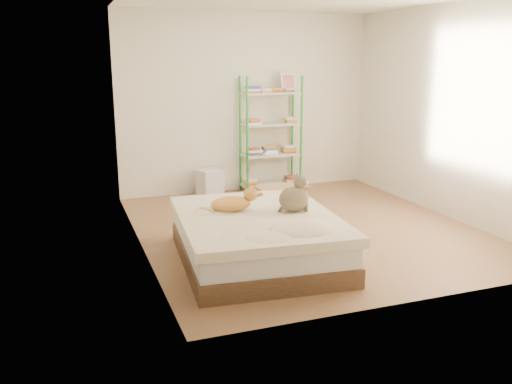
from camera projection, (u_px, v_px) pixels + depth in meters
name	position (u px, v px, depth m)	size (l,w,h in m)	color
room	(308.00, 117.00, 6.05)	(3.81, 4.21, 2.61)	#946B45
bed	(257.00, 238.00, 5.29)	(1.64, 1.97, 0.47)	brown
orange_cat	(231.00, 202.00, 5.33)	(0.48, 0.26, 0.19)	gold
grey_cat	(294.00, 193.00, 5.31)	(0.27, 0.32, 0.37)	#7D6D57
shelf_unit	(271.00, 133.00, 7.97)	(0.88, 0.36, 1.74)	green
cardboard_box	(280.00, 202.00, 6.78)	(0.55, 0.53, 0.44)	tan
white_bin	(210.00, 183.00, 7.79)	(0.42, 0.39, 0.40)	silver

